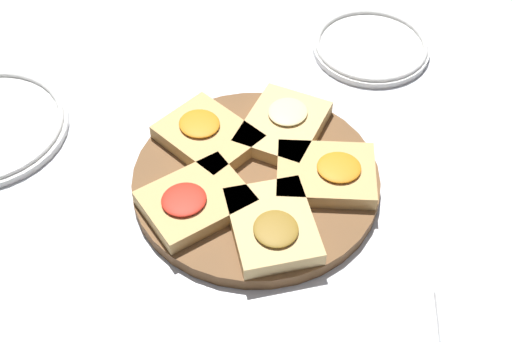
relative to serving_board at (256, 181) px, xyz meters
name	(u,v)px	position (x,y,z in m)	size (l,w,h in m)	color
ground_plane	(256,185)	(0.00, 0.00, -0.01)	(3.00, 3.00, 0.00)	silver
serving_board	(256,181)	(0.00, 0.00, 0.00)	(0.32, 0.32, 0.02)	brown
focaccia_slice_0	(273,226)	(-0.01, -0.09, 0.02)	(0.11, 0.13, 0.03)	#DBB775
focaccia_slice_1	(327,173)	(0.09, -0.03, 0.02)	(0.15, 0.14, 0.03)	tan
focaccia_slice_2	(283,125)	(0.06, 0.07, 0.02)	(0.16, 0.16, 0.03)	#DBB775
focaccia_slice_3	(207,135)	(-0.04, 0.08, 0.02)	(0.15, 0.16, 0.03)	tan
focaccia_slice_4	(195,201)	(-0.09, -0.03, 0.02)	(0.15, 0.13, 0.03)	tan
plate_right	(371,46)	(0.26, 0.21, 0.00)	(0.18, 0.18, 0.02)	white
napkin_stack	(496,337)	(0.19, -0.30, 0.00)	(0.13, 0.11, 0.01)	white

